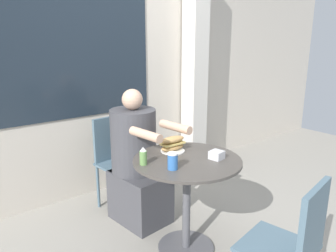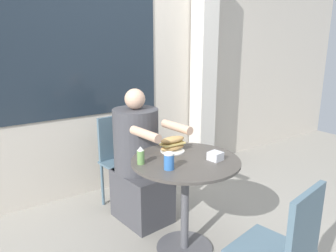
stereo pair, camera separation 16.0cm
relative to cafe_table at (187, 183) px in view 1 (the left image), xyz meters
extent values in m
plane|color=gray|center=(0.00, 0.00, -0.55)|extent=(8.00, 8.00, 0.00)
cube|color=beige|center=(0.00, 1.38, 0.85)|extent=(8.00, 0.08, 2.80)
cube|color=#1E2833|center=(-0.32, 1.34, 0.95)|extent=(1.79, 0.01, 1.33)
cube|color=beige|center=(1.19, 1.21, 0.65)|extent=(0.22, 0.22, 2.40)
cylinder|color=#47423D|center=(0.00, 0.00, 0.18)|extent=(0.79, 0.79, 0.02)
cylinder|color=#515156|center=(0.00, 0.00, -0.18)|extent=(0.06, 0.06, 0.70)
cylinder|color=#515156|center=(0.00, 0.00, -0.54)|extent=(0.43, 0.43, 0.02)
cube|color=slate|center=(-0.05, 0.86, -0.11)|extent=(0.42, 0.42, 0.02)
cube|color=slate|center=(-0.07, 1.03, 0.11)|extent=(0.35, 0.07, 0.42)
cylinder|color=slate|center=(0.13, 0.71, -0.33)|extent=(0.03, 0.03, 0.43)
cylinder|color=slate|center=(-0.20, 0.68, -0.33)|extent=(0.03, 0.03, 0.43)
cylinder|color=slate|center=(0.10, 1.04, -0.33)|extent=(0.03, 0.03, 0.43)
cylinder|color=slate|center=(-0.23, 1.01, -0.33)|extent=(0.03, 0.03, 0.43)
cube|color=#424247|center=(-0.04, 0.57, -0.32)|extent=(0.42, 0.52, 0.45)
cylinder|color=#424247|center=(-0.05, 0.64, 0.18)|extent=(0.39, 0.39, 0.55)
sphere|color=#D6A889|center=(-0.05, 0.64, 0.54)|extent=(0.18, 0.18, 0.18)
cylinder|color=#D6A889|center=(0.14, 0.30, 0.35)|extent=(0.10, 0.32, 0.07)
cylinder|color=#D6A889|center=(-0.17, 0.27, 0.35)|extent=(0.10, 0.32, 0.07)
cube|color=slate|center=(-0.01, -0.78, -0.11)|extent=(0.44, 0.44, 0.02)
cube|color=slate|center=(0.02, -0.95, 0.11)|extent=(0.35, 0.09, 0.42)
cylinder|color=white|center=(0.02, 0.19, 0.20)|extent=(0.19, 0.19, 0.01)
ellipsoid|color=tan|center=(0.02, 0.19, 0.23)|extent=(0.21, 0.09, 0.05)
cube|color=#D6BC66|center=(0.02, 0.19, 0.26)|extent=(0.19, 0.09, 0.01)
ellipsoid|color=tan|center=(0.02, 0.19, 0.29)|extent=(0.21, 0.09, 0.05)
cylinder|color=#336BB7|center=(-0.20, -0.08, 0.25)|extent=(0.07, 0.07, 0.10)
cylinder|color=white|center=(-0.20, -0.08, 0.30)|extent=(0.07, 0.07, 0.01)
cube|color=silver|center=(0.17, -0.13, 0.22)|extent=(0.10, 0.10, 0.06)
cylinder|color=#66934C|center=(-0.31, 0.11, 0.24)|extent=(0.05, 0.05, 0.10)
cone|color=white|center=(-0.31, 0.11, 0.31)|extent=(0.05, 0.05, 0.03)
camera|label=1|loc=(-1.49, -1.65, 1.04)|focal=35.00mm
camera|label=2|loc=(-1.36, -1.75, 1.04)|focal=35.00mm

